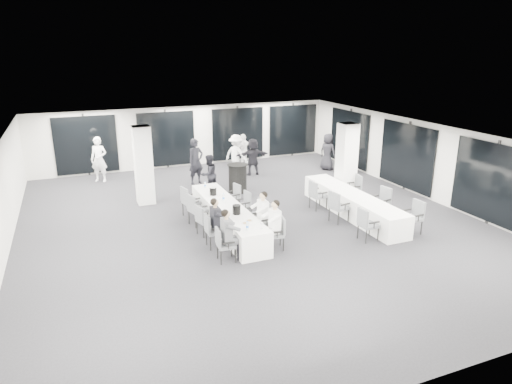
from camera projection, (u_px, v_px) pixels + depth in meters
room at (262, 170)px, 15.64m from camera, size 14.04×16.04×2.84m
column_left at (143, 165)px, 16.14m from camera, size 0.60×0.60×2.80m
column_right at (346, 161)px, 16.73m from camera, size 0.60×0.60×2.80m
banquet_table_main at (227, 217)px, 14.12m from camera, size 0.90×5.00×0.75m
banquet_table_side at (352, 204)px, 15.26m from camera, size 0.90×5.00×0.75m
cocktail_table at (238, 178)px, 17.63m from camera, size 0.80×0.80×1.11m
chair_main_left_near at (223, 243)px, 11.90m from camera, size 0.50×0.55×0.93m
chair_main_left_second at (212, 229)px, 12.73m from camera, size 0.49×0.56×0.98m
chair_main_left_mid at (203, 218)px, 13.55m from camera, size 0.57×0.60×0.94m
chair_main_left_fourth at (195, 208)px, 14.30m from camera, size 0.63×0.66×1.03m
chair_main_left_far at (189, 200)px, 15.02m from camera, size 0.61×0.65×1.03m
chair_main_right_near at (278, 231)px, 12.64m from camera, size 0.55×0.58×0.92m
chair_main_right_second at (266, 219)px, 13.38m from camera, size 0.52×0.58×1.01m
chair_main_right_mid at (257, 212)px, 13.99m from camera, size 0.50×0.56×0.98m
chair_main_right_fourth at (244, 203)px, 14.98m from camera, size 0.51×0.54×0.89m
chair_main_right_far at (234, 195)px, 15.83m from camera, size 0.53×0.56×0.87m
chair_side_left_near at (366, 222)px, 13.18m from camera, size 0.50×0.56×0.98m
chair_side_left_mid at (337, 205)px, 14.55m from camera, size 0.61×0.64×1.03m
chair_side_left_far at (316, 194)px, 15.74m from camera, size 0.54×0.59×1.00m
chair_side_right_near at (414, 215)px, 13.71m from camera, size 0.53×0.59×1.02m
chair_side_right_mid at (382, 200)px, 15.07m from camera, size 0.58×0.62×1.00m
chair_side_right_far at (355, 187)px, 16.49m from camera, size 0.59×0.62×1.00m
seated_guest_a at (229, 232)px, 11.86m from camera, size 0.50×0.38×1.44m
seated_guest_b at (218, 219)px, 12.72m from camera, size 0.50×0.38×1.44m
seated_guest_c at (273, 222)px, 12.51m from camera, size 0.50×0.38×1.44m
seated_guest_d at (261, 212)px, 13.25m from camera, size 0.50×0.38×1.44m
standing_guest_a at (196, 159)px, 18.56m from camera, size 0.93×0.84×2.13m
standing_guest_b at (209, 172)px, 17.38m from camera, size 0.97×0.83×1.72m
standing_guest_c at (236, 152)px, 20.01m from camera, size 1.28×1.44×2.00m
standing_guest_d at (244, 149)px, 21.18m from camera, size 1.17×0.86×1.79m
standing_guest_e at (328, 149)px, 20.75m from camera, size 0.87×1.06×1.90m
standing_guest_f at (253, 154)px, 19.94m from camera, size 1.72×0.74×1.84m
standing_guest_g at (99, 156)px, 18.90m from camera, size 0.98×0.92×2.13m
standing_guest_h at (348, 154)px, 20.15m from camera, size 0.64×0.92×1.76m
ice_bucket_near at (237, 210)px, 13.26m from camera, size 0.24×0.24×0.27m
ice_bucket_far at (213, 191)px, 14.97m from camera, size 0.23×0.23×0.26m
water_bottle_a at (247, 226)px, 12.11m from camera, size 0.07×0.07×0.23m
water_bottle_b at (224, 197)px, 14.41m from camera, size 0.07×0.07×0.23m
water_bottle_c at (205, 185)px, 15.75m from camera, size 0.06×0.06×0.20m
plate_a at (245, 223)px, 12.57m from camera, size 0.22×0.22×0.03m
plate_b at (249, 221)px, 12.76m from camera, size 0.21×0.21×0.03m
plate_c at (236, 210)px, 13.57m from camera, size 0.19×0.19×0.03m
wine_glass at (262, 224)px, 12.19m from camera, size 0.07×0.07×0.19m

